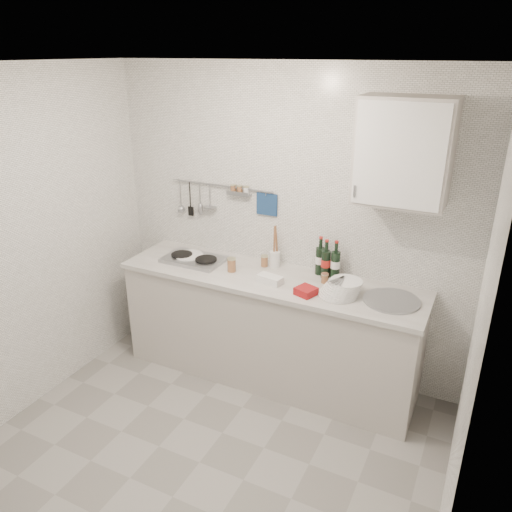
{
  "coord_description": "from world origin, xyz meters",
  "views": [
    {
      "loc": [
        1.47,
        -2.13,
        2.56
      ],
      "look_at": [
        -0.02,
        0.9,
        1.16
      ],
      "focal_mm": 35.0,
      "sensor_mm": 36.0,
      "label": 1
    }
  ],
  "objects_px": {
    "wall_cabinet": "(404,152)",
    "wine_bottles": "(327,258)",
    "plate_stack_hob": "(188,257)",
    "plate_stack_sink": "(342,288)",
    "utensil_crock": "(275,257)"
  },
  "relations": [
    {
      "from": "wall_cabinet",
      "to": "plate_stack_sink",
      "type": "relative_size",
      "value": 2.28
    },
    {
      "from": "wall_cabinet",
      "to": "wine_bottles",
      "type": "xyz_separation_m",
      "value": [
        -0.5,
        0.08,
        -0.87
      ]
    },
    {
      "from": "plate_stack_hob",
      "to": "wine_bottles",
      "type": "bearing_deg",
      "value": 8.63
    },
    {
      "from": "plate_stack_sink",
      "to": "wine_bottles",
      "type": "relative_size",
      "value": 0.99
    },
    {
      "from": "utensil_crock",
      "to": "plate_stack_hob",
      "type": "bearing_deg",
      "value": -166.25
    },
    {
      "from": "utensil_crock",
      "to": "wine_bottles",
      "type": "bearing_deg",
      "value": -0.11
    },
    {
      "from": "wall_cabinet",
      "to": "plate_stack_hob",
      "type": "distance_m",
      "value": 1.96
    },
    {
      "from": "plate_stack_hob",
      "to": "wine_bottles",
      "type": "distance_m",
      "value": 1.19
    },
    {
      "from": "wall_cabinet",
      "to": "plate_stack_hob",
      "type": "xyz_separation_m",
      "value": [
        -1.67,
        -0.1,
        -1.01
      ]
    },
    {
      "from": "wall_cabinet",
      "to": "utensil_crock",
      "type": "relative_size",
      "value": 1.95
    },
    {
      "from": "plate_stack_sink",
      "to": "wall_cabinet",
      "type": "bearing_deg",
      "value": 31.8
    },
    {
      "from": "wall_cabinet",
      "to": "utensil_crock",
      "type": "height_order",
      "value": "wall_cabinet"
    },
    {
      "from": "utensil_crock",
      "to": "plate_stack_sink",
      "type": "bearing_deg",
      "value": -22.15
    },
    {
      "from": "wine_bottles",
      "to": "utensil_crock",
      "type": "distance_m",
      "value": 0.45
    },
    {
      "from": "plate_stack_hob",
      "to": "utensil_crock",
      "type": "distance_m",
      "value": 0.75
    }
  ]
}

